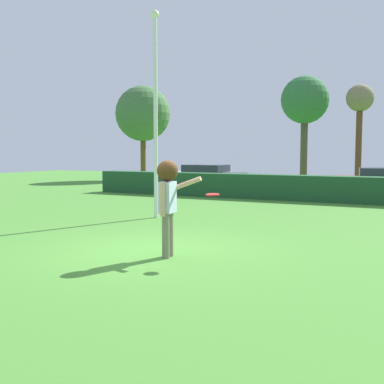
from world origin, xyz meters
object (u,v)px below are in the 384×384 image
(person, at_px, (168,193))
(frisbee, at_px, (213,195))
(birch_tree, at_px, (305,101))
(lamppost, at_px, (156,105))
(bare_elm_tree, at_px, (360,104))
(parked_car_silver, at_px, (206,175))
(oak_tree, at_px, (143,114))

(person, distance_m, frisbee, 0.86)
(person, height_order, birch_tree, birch_tree)
(lamppost, bearing_deg, bare_elm_tree, 76.13)
(person, height_order, parked_car_silver, person)
(lamppost, xyz_separation_m, parked_car_silver, (-3.66, 11.21, -2.65))
(frisbee, bearing_deg, lamppost, 131.34)
(person, relative_size, frisbee, 7.35)
(bare_elm_tree, bearing_deg, frisbee, -89.56)
(frisbee, relative_size, birch_tree, 0.04)
(parked_car_silver, bearing_deg, lamppost, -71.91)
(bare_elm_tree, height_order, birch_tree, birch_tree)
(oak_tree, relative_size, birch_tree, 1.02)
(person, xyz_separation_m, bare_elm_tree, (0.70, 19.43, 3.26))
(frisbee, relative_size, parked_car_silver, 0.06)
(oak_tree, bearing_deg, person, -56.14)
(person, distance_m, parked_car_silver, 17.05)
(frisbee, xyz_separation_m, bare_elm_tree, (-0.15, 19.31, 3.27))
(lamppost, distance_m, oak_tree, 19.19)
(bare_elm_tree, relative_size, birch_tree, 0.88)
(person, relative_size, oak_tree, 0.28)
(parked_car_silver, bearing_deg, person, -67.05)
(parked_car_silver, xyz_separation_m, birch_tree, (4.24, 4.38, 4.15))
(lamppost, height_order, oak_tree, oak_tree)
(person, height_order, oak_tree, oak_tree)
(bare_elm_tree, relative_size, oak_tree, 0.86)
(frisbee, relative_size, lamppost, 0.04)
(parked_car_silver, height_order, birch_tree, birch_tree)
(person, height_order, frisbee, person)
(frisbee, height_order, lamppost, lamppost)
(bare_elm_tree, bearing_deg, oak_tree, 176.22)
(parked_car_silver, bearing_deg, frisbee, -64.28)
(bare_elm_tree, bearing_deg, parked_car_silver, -153.07)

